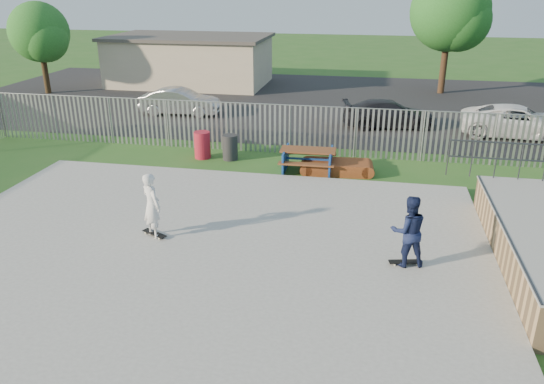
% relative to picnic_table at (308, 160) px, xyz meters
% --- Properties ---
extents(ground, '(120.00, 120.00, 0.00)m').
position_rel_picnic_table_xyz_m(ground, '(-2.00, -6.99, -0.43)').
color(ground, '#2C5D20').
rests_on(ground, ground).
extents(concrete_slab, '(15.00, 12.00, 0.15)m').
position_rel_picnic_table_xyz_m(concrete_slab, '(-2.00, -6.99, -0.36)').
color(concrete_slab, gray).
rests_on(concrete_slab, ground).
extents(fence, '(26.04, 16.02, 2.00)m').
position_rel_picnic_table_xyz_m(fence, '(-1.00, -2.41, 0.57)').
color(fence, gray).
rests_on(fence, ground).
extents(picnic_table, '(2.05, 1.71, 0.85)m').
position_rel_picnic_table_xyz_m(picnic_table, '(0.00, 0.00, 0.00)').
color(picnic_table, brown).
rests_on(picnic_table, ground).
extents(funbox, '(2.29, 1.27, 0.44)m').
position_rel_picnic_table_xyz_m(funbox, '(1.07, -0.01, -0.21)').
color(funbox, brown).
rests_on(funbox, ground).
extents(trash_bin_red, '(0.64, 0.64, 1.06)m').
position_rel_picnic_table_xyz_m(trash_bin_red, '(-4.32, 0.78, 0.10)').
color(trash_bin_red, '#A4192B').
rests_on(trash_bin_red, ground).
extents(trash_bin_grey, '(0.60, 0.60, 0.99)m').
position_rel_picnic_table_xyz_m(trash_bin_grey, '(-3.18, 0.79, 0.06)').
color(trash_bin_grey, '#252528').
rests_on(trash_bin_grey, ground).
extents(parking_lot, '(40.00, 18.00, 0.02)m').
position_rel_picnic_table_xyz_m(parking_lot, '(-2.00, 12.01, -0.42)').
color(parking_lot, black).
rests_on(parking_lot, ground).
extents(car_silver, '(4.19, 1.64, 1.36)m').
position_rel_picnic_table_xyz_m(car_silver, '(-7.67, 7.50, 0.27)').
color(car_silver, '#ACADB1').
rests_on(car_silver, parking_lot).
extents(car_dark, '(4.64, 2.59, 1.27)m').
position_rel_picnic_table_xyz_m(car_dark, '(2.99, 6.97, 0.22)').
color(car_dark, black).
rests_on(car_dark, parking_lot).
extents(car_white, '(5.17, 2.77, 1.38)m').
position_rel_picnic_table_xyz_m(car_white, '(8.68, 6.37, 0.28)').
color(car_white, white).
rests_on(car_white, parking_lot).
extents(building, '(10.40, 6.40, 3.20)m').
position_rel_picnic_table_xyz_m(building, '(-10.00, 16.01, 1.18)').
color(building, beige).
rests_on(building, ground).
extents(tree_left, '(3.54, 3.54, 5.46)m').
position_rel_picnic_table_xyz_m(tree_left, '(-17.78, 11.34, 3.24)').
color(tree_left, '#392A17').
rests_on(tree_left, ground).
extents(tree_mid, '(4.67, 4.67, 7.20)m').
position_rel_picnic_table_xyz_m(tree_mid, '(6.32, 16.00, 4.42)').
color(tree_mid, '#422B1A').
rests_on(tree_mid, ground).
extents(skateboard_a, '(0.82, 0.37, 0.08)m').
position_rel_picnic_table_xyz_m(skateboard_a, '(3.26, -6.70, -0.24)').
color(skateboard_a, black).
rests_on(skateboard_a, concrete_slab).
extents(skateboard_b, '(0.80, 0.54, 0.08)m').
position_rel_picnic_table_xyz_m(skateboard_b, '(-3.38, -6.39, -0.24)').
color(skateboard_b, black).
rests_on(skateboard_b, concrete_slab).
extents(skater_navy, '(1.00, 0.86, 1.79)m').
position_rel_picnic_table_xyz_m(skater_navy, '(3.26, -6.70, 0.62)').
color(skater_navy, '#151D42').
rests_on(skater_navy, concrete_slab).
extents(skater_white, '(0.78, 0.74, 1.79)m').
position_rel_picnic_table_xyz_m(skater_white, '(-3.38, -6.39, 0.62)').
color(skater_white, silver).
rests_on(skater_white, concrete_slab).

